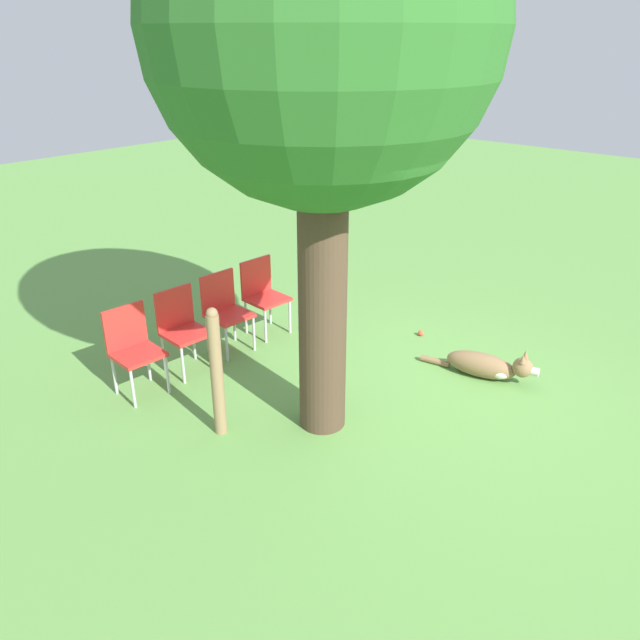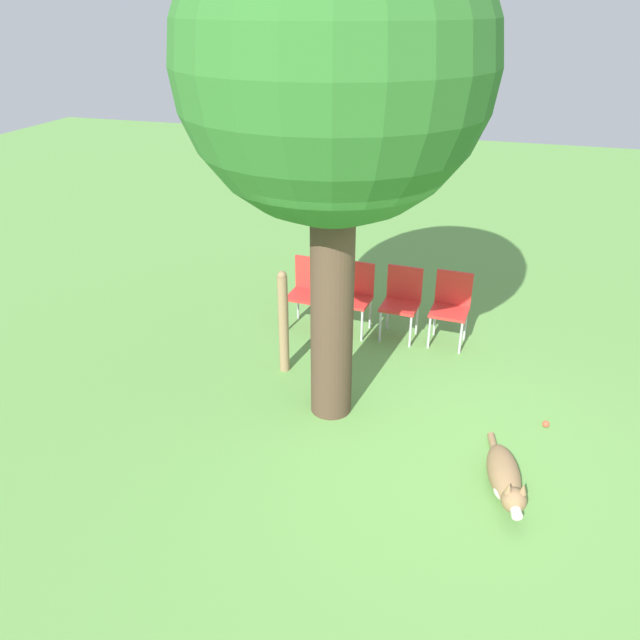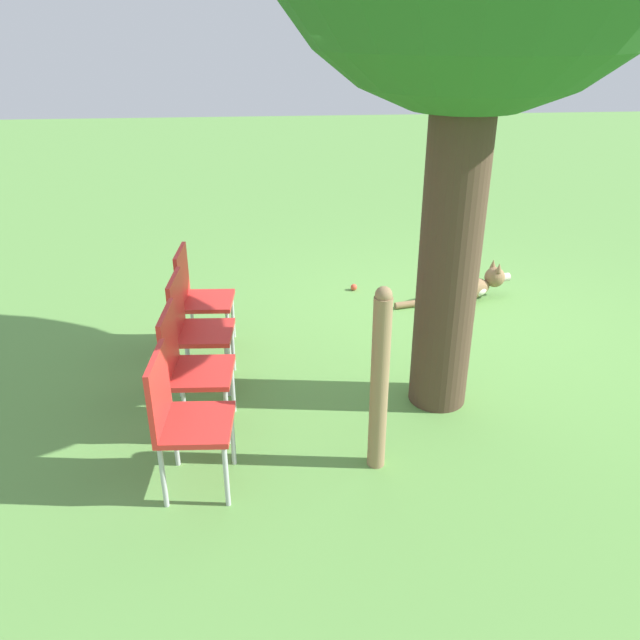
{
  "view_description": "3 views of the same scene",
  "coord_description": "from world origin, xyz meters",
  "px_view_note": "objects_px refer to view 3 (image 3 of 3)",
  "views": [
    {
      "loc": [
        -2.93,
        4.55,
        3.31
      ],
      "look_at": [
        0.3,
        0.91,
        1.05
      ],
      "focal_mm": 35.0,
      "sensor_mm": 36.0,
      "label": 1
    },
    {
      "loc": [
        -4.89,
        -0.54,
        3.81
      ],
      "look_at": [
        0.17,
        0.98,
        1.08
      ],
      "focal_mm": 35.0,
      "sensor_mm": 36.0,
      "label": 2
    },
    {
      "loc": [
        1.54,
        4.79,
        2.56
      ],
      "look_at": [
        1.16,
        0.81,
        0.65
      ],
      "focal_mm": 35.0,
      "sensor_mm": 36.0,
      "label": 3
    }
  ],
  "objects_px": {
    "fence_post": "(380,380)",
    "red_chair_1": "(193,324)",
    "red_chair_0": "(197,293)",
    "tennis_ball": "(354,287)",
    "red_chair_2": "(188,363)",
    "red_chair_3": "(181,414)",
    "dog": "(463,288)"
  },
  "relations": [
    {
      "from": "fence_post",
      "to": "red_chair_1",
      "type": "height_order",
      "value": "fence_post"
    },
    {
      "from": "red_chair_0",
      "to": "tennis_ball",
      "type": "distance_m",
      "value": 1.95
    },
    {
      "from": "red_chair_2",
      "to": "fence_post",
      "type": "bearing_deg",
      "value": -19.64
    },
    {
      "from": "red_chair_3",
      "to": "tennis_ball",
      "type": "height_order",
      "value": "red_chair_3"
    },
    {
      "from": "red_chair_0",
      "to": "red_chair_3",
      "type": "distance_m",
      "value": 1.8
    },
    {
      "from": "red_chair_3",
      "to": "red_chair_2",
      "type": "bearing_deg",
      "value": 95.41
    },
    {
      "from": "red_chair_0",
      "to": "tennis_ball",
      "type": "bearing_deg",
      "value": 40.96
    },
    {
      "from": "dog",
      "to": "fence_post",
      "type": "height_order",
      "value": "fence_post"
    },
    {
      "from": "dog",
      "to": "red_chair_2",
      "type": "relative_size",
      "value": 1.39
    },
    {
      "from": "red_chair_0",
      "to": "red_chair_2",
      "type": "height_order",
      "value": "same"
    },
    {
      "from": "tennis_ball",
      "to": "fence_post",
      "type": "bearing_deg",
      "value": 84.55
    },
    {
      "from": "fence_post",
      "to": "tennis_ball",
      "type": "xyz_separation_m",
      "value": [
        -0.27,
        -2.86,
        -0.59
      ]
    },
    {
      "from": "fence_post",
      "to": "red_chair_0",
      "type": "height_order",
      "value": "fence_post"
    },
    {
      "from": "red_chair_1",
      "to": "red_chair_2",
      "type": "distance_m",
      "value": 0.6
    },
    {
      "from": "fence_post",
      "to": "red_chair_2",
      "type": "xyz_separation_m",
      "value": [
        1.2,
        -0.52,
        -0.1
      ]
    },
    {
      "from": "dog",
      "to": "red_chair_1",
      "type": "relative_size",
      "value": 1.39
    },
    {
      "from": "fence_post",
      "to": "red_chair_2",
      "type": "bearing_deg",
      "value": -23.35
    },
    {
      "from": "fence_post",
      "to": "red_chair_0",
      "type": "relative_size",
      "value": 1.38
    },
    {
      "from": "red_chair_1",
      "to": "fence_post",
      "type": "bearing_deg",
      "value": -38.91
    },
    {
      "from": "dog",
      "to": "red_chair_1",
      "type": "xyz_separation_m",
      "value": [
        2.55,
        1.37,
        0.38
      ]
    },
    {
      "from": "fence_post",
      "to": "red_chair_2",
      "type": "height_order",
      "value": "fence_post"
    },
    {
      "from": "red_chair_2",
      "to": "red_chair_3",
      "type": "xyz_separation_m",
      "value": [
        -0.02,
        0.6,
        0.0
      ]
    },
    {
      "from": "red_chair_1",
      "to": "tennis_ball",
      "type": "height_order",
      "value": "red_chair_1"
    },
    {
      "from": "dog",
      "to": "red_chair_3",
      "type": "bearing_deg",
      "value": -145.69
    },
    {
      "from": "dog",
      "to": "fence_post",
      "type": "distance_m",
      "value": 2.87
    },
    {
      "from": "red_chair_2",
      "to": "red_chair_3",
      "type": "height_order",
      "value": "same"
    },
    {
      "from": "fence_post",
      "to": "dog",
      "type": "bearing_deg",
      "value": -118.21
    },
    {
      "from": "tennis_ball",
      "to": "red_chair_3",
      "type": "bearing_deg",
      "value": 63.78
    },
    {
      "from": "dog",
      "to": "red_chair_0",
      "type": "distance_m",
      "value": 2.71
    },
    {
      "from": "red_chair_3",
      "to": "tennis_ball",
      "type": "distance_m",
      "value": 3.32
    },
    {
      "from": "red_chair_1",
      "to": "red_chair_3",
      "type": "bearing_deg",
      "value": -84.59
    },
    {
      "from": "red_chair_3",
      "to": "red_chair_1",
      "type": "bearing_deg",
      "value": 95.41
    }
  ]
}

